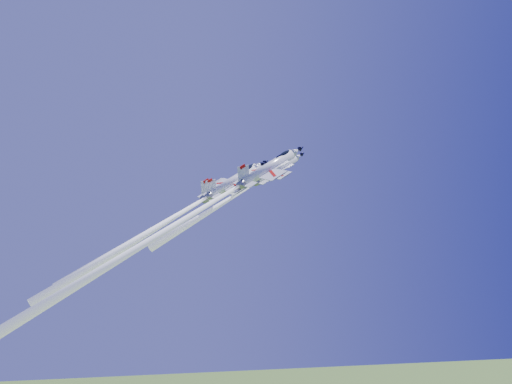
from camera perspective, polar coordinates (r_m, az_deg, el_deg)
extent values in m
cylinder|color=white|center=(118.75, 2.09, 2.23)|extent=(6.09, 6.05, 10.00)
cone|color=white|center=(122.04, 4.23, 3.55)|extent=(2.82, 2.68, 2.81)
cone|color=black|center=(122.83, 4.71, 3.85)|extent=(1.42, 1.35, 1.41)
cone|color=slate|center=(115.94, 0.01, 0.95)|extent=(2.45, 2.31, 2.00)
ellipsoid|color=black|center=(120.63, 3.41, 3.36)|extent=(2.81, 1.90, 2.19)
cube|color=black|center=(119.86, 2.92, 3.17)|extent=(0.96, 0.51, 0.74)
cube|color=white|center=(118.30, 1.74, 1.91)|extent=(6.49, 8.51, 3.60)
cube|color=white|center=(120.70, 2.49, 2.66)|extent=(2.82, 1.82, 1.73)
cube|color=white|center=(119.02, 3.15, 2.53)|extent=(2.82, 1.82, 1.73)
cube|color=white|center=(116.37, 0.33, 1.10)|extent=(3.45, 4.65, 1.92)
cube|color=white|center=(115.95, 0.21, 1.79)|extent=(2.77, 1.73, 3.29)
cube|color=#B81109|center=(115.65, 0.13, 2.36)|extent=(1.11, 0.62, 0.97)
cube|color=black|center=(119.05, 2.20, 1.89)|extent=(7.40, 2.94, 4.61)
sphere|color=white|center=(115.83, -0.07, 0.90)|extent=(0.97, 0.92, 0.93)
cone|color=white|center=(110.42, -5.04, -2.17)|extent=(11.81, 11.94, 22.71)
cylinder|color=white|center=(117.94, -2.42, 0.98)|extent=(7.62, 7.56, 12.50)
cone|color=white|center=(121.57, 0.41, 2.68)|extent=(3.52, 3.36, 3.51)
cone|color=black|center=(122.46, 1.04, 3.06)|extent=(1.77, 1.69, 1.76)
cone|color=slate|center=(114.97, -5.17, -0.68)|extent=(3.06, 2.88, 2.50)
ellipsoid|color=black|center=(119.97, -0.68, 2.42)|extent=(3.51, 2.38, 2.73)
cube|color=black|center=(119.11, -1.32, 2.18)|extent=(1.19, 0.64, 0.92)
cube|color=white|center=(117.47, -2.87, 0.57)|extent=(8.12, 10.64, 4.51)
cube|color=white|center=(120.27, -1.82, 1.54)|extent=(3.52, 2.28, 2.16)
cube|color=white|center=(118.04, -1.07, 1.36)|extent=(3.52, 2.28, 2.16)
cube|color=white|center=(115.42, -4.74, -0.48)|extent=(4.31, 5.81, 2.40)
cube|color=white|center=(114.88, -4.91, 0.38)|extent=(3.47, 2.17, 4.11)
cube|color=#B81109|center=(114.49, -5.03, 1.10)|extent=(1.39, 0.78, 1.21)
cube|color=black|center=(118.31, -2.26, 0.55)|extent=(9.25, 3.67, 5.76)
sphere|color=white|center=(114.86, -5.27, -0.74)|extent=(1.22, 1.15, 1.16)
cone|color=white|center=(109.62, -11.98, -4.77)|extent=(14.97, 15.13, 28.84)
cylinder|color=white|center=(108.35, 1.19, 2.37)|extent=(7.13, 7.08, 11.69)
cone|color=white|center=(112.15, 3.95, 4.05)|extent=(3.30, 3.14, 3.28)
cone|color=black|center=(113.09, 4.56, 4.42)|extent=(1.66, 1.58, 1.65)
cone|color=slate|center=(105.16, -1.52, 0.72)|extent=(2.87, 2.70, 2.34)
ellipsoid|color=black|center=(110.52, 2.89, 3.80)|extent=(3.28, 2.23, 2.56)
cube|color=black|center=(109.62, 2.27, 3.57)|extent=(1.12, 0.60, 0.87)
cube|color=white|center=(107.83, 0.74, 1.96)|extent=(7.60, 9.95, 4.22)
cube|color=white|center=(110.61, 1.72, 2.91)|extent=(3.29, 2.13, 2.02)
cube|color=white|center=(108.62, 2.55, 2.76)|extent=(3.29, 2.13, 2.02)
cube|color=white|center=(105.64, -1.10, 0.92)|extent=(4.03, 5.44, 2.24)
cube|color=white|center=(105.16, -1.26, 1.80)|extent=(3.24, 2.03, 3.85)
cube|color=#B81109|center=(104.82, -1.37, 2.54)|extent=(1.30, 0.73, 1.13)
cube|color=black|center=(108.69, 1.33, 1.93)|extent=(8.66, 3.44, 5.39)
sphere|color=white|center=(105.04, -1.63, 0.65)|extent=(1.14, 1.08, 1.08)
cone|color=white|center=(96.73, -12.55, -5.97)|extent=(20.70, 21.03, 41.67)
cylinder|color=white|center=(109.19, -2.32, 1.03)|extent=(6.27, 6.23, 10.29)
cone|color=white|center=(112.17, 0.19, 2.55)|extent=(2.90, 2.76, 2.89)
cone|color=black|center=(112.90, 0.76, 2.89)|extent=(1.46, 1.39, 1.45)
cone|color=slate|center=(106.72, -4.76, -0.44)|extent=(2.52, 2.37, 2.06)
ellipsoid|color=black|center=(110.87, -0.78, 2.31)|extent=(2.89, 1.96, 2.25)
cube|color=black|center=(110.15, -1.35, 2.10)|extent=(0.98, 0.53, 0.76)
cube|color=white|center=(108.80, -2.72, 0.67)|extent=(6.68, 8.76, 3.71)
cube|color=white|center=(111.11, -1.79, 1.53)|extent=(2.90, 1.88, 1.78)
cube|color=white|center=(109.28, -1.13, 1.37)|extent=(2.90, 1.88, 1.78)
cube|color=white|center=(107.09, -4.38, -0.26)|extent=(3.55, 4.78, 1.97)
cube|color=white|center=(106.66, -4.53, 0.50)|extent=(2.85, 1.78, 3.38)
cube|color=#B81109|center=(106.34, -4.64, 1.14)|extent=(1.14, 0.64, 1.00)
cube|color=black|center=(109.50, -2.18, 0.65)|extent=(7.62, 3.03, 4.74)
sphere|color=white|center=(106.63, -4.86, -0.50)|extent=(1.00, 0.95, 0.95)
cone|color=white|center=(100.96, -12.81, -5.26)|extent=(15.67, 15.89, 31.08)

